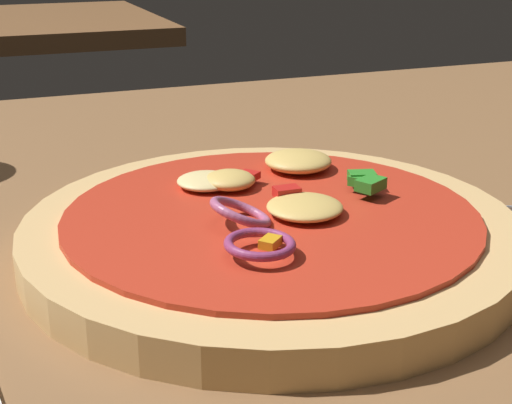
# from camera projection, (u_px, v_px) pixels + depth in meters

# --- Properties ---
(dining_table) EXTENTS (1.16, 0.87, 0.03)m
(dining_table) POSITION_uv_depth(u_px,v_px,m) (194.00, 290.00, 0.39)
(dining_table) COLOR brown
(dining_table) RESTS_ON ground
(pizza) EXTENTS (0.26, 0.26, 0.04)m
(pizza) POSITION_uv_depth(u_px,v_px,m) (270.00, 229.00, 0.40)
(pizza) COLOR tan
(pizza) RESTS_ON dining_table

